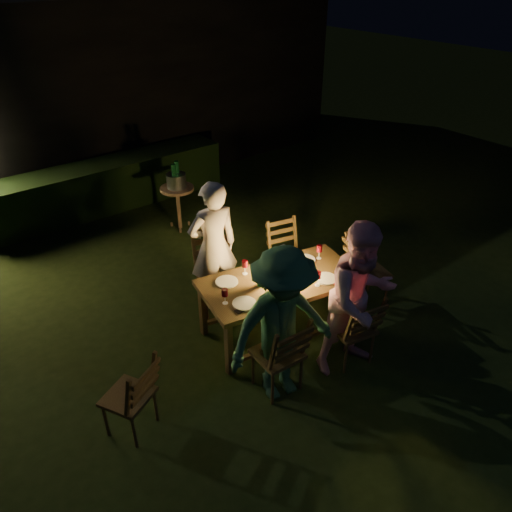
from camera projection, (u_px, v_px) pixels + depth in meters
garden_envelope at (70, 85)px, 9.78m from camera, size 40.00×40.00×3.20m
dining_table at (280, 285)px, 5.53m from camera, size 1.88×1.18×0.73m
chair_near_left at (278, 366)px, 4.96m from camera, size 0.46×0.49×0.97m
chair_near_right at (352, 339)px, 5.32m from camera, size 0.49×0.52×0.93m
chair_far_left at (217, 285)px, 6.12m from camera, size 0.61×0.64×1.07m
chair_far_right at (287, 267)px, 6.52m from camera, size 0.51×0.53×0.94m
chair_end at (366, 282)px, 6.19m from camera, size 0.58×0.55×1.00m
chair_spare at (132, 408)px, 4.53m from camera, size 0.56×0.57×0.91m
person_house_side at (213, 247)px, 5.89m from camera, size 0.67×0.51×1.67m
person_opp_right at (360, 299)px, 4.98m from camera, size 0.93×0.79×1.70m
person_opp_left at (282, 327)px, 4.64m from camera, size 1.17×0.81×1.67m
lantern at (283, 264)px, 5.47m from camera, size 0.16×0.16×0.35m
plate_far_left at (227, 282)px, 5.44m from camera, size 0.25×0.25×0.01m
plate_near_left at (244, 303)px, 5.11m from camera, size 0.25×0.25×0.01m
plate_far_right at (305, 260)px, 5.83m from camera, size 0.25×0.25×0.01m
plate_near_right at (326, 278)px, 5.50m from camera, size 0.25×0.25×0.01m
wineglass_a at (245, 267)px, 5.54m from camera, size 0.06×0.06×0.18m
wineglass_b at (225, 296)px, 5.08m from camera, size 0.06×0.06×0.18m
wineglass_c at (318, 279)px, 5.35m from camera, size 0.06×0.06×0.18m
wineglass_d at (319, 252)px, 5.83m from camera, size 0.06×0.06×0.18m
wineglass_e at (286, 289)px, 5.18m from camera, size 0.06×0.06×0.18m
bottle_table at (260, 275)px, 5.32m from camera, size 0.07×0.07×0.28m
napkin_left at (283, 298)px, 5.19m from camera, size 0.18×0.14×0.01m
napkin_right at (337, 280)px, 5.48m from camera, size 0.18×0.14×0.01m
phone at (242, 310)px, 5.02m from camera, size 0.14×0.07×0.01m
side_table at (177, 192)px, 7.73m from camera, size 0.52×0.52×0.71m
ice_bucket at (176, 181)px, 7.63m from camera, size 0.30×0.30×0.22m
bottle_bucket_a at (174, 179)px, 7.55m from camera, size 0.07×0.07×0.32m
bottle_bucket_b at (178, 176)px, 7.66m from camera, size 0.07×0.07×0.32m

